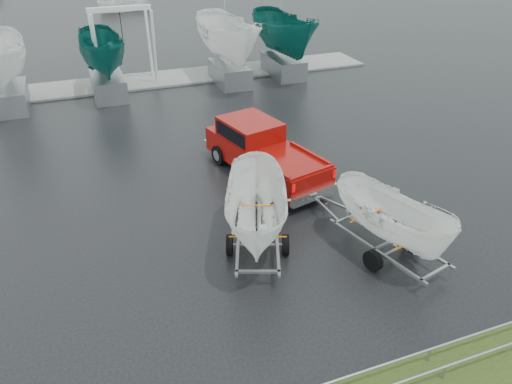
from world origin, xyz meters
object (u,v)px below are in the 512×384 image
Objects in this scene: pickup_truck at (261,149)px; trailer_parked at (258,164)px; boat_hoist at (122,35)px; trailer_hitched at (399,180)px.

trailer_parked is at bearing -126.11° from pickup_truck.
pickup_truck is at bearing -76.36° from boat_hoist.
pickup_truck is 5.17m from trailer_parked.
pickup_truck is at bearing 88.54° from trailer_parked.
boat_hoist is (-3.06, 12.61, 1.70)m from pickup_truck.
trailer_parked reaches higher than boat_hoist.
pickup_truck is 1.14× the size of trailer_parked.
trailer_hitched is at bearing -76.27° from boat_hoist.
pickup_truck is 6.44m from trailer_hitched.
trailer_hitched is at bearing -90.00° from pickup_truck.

